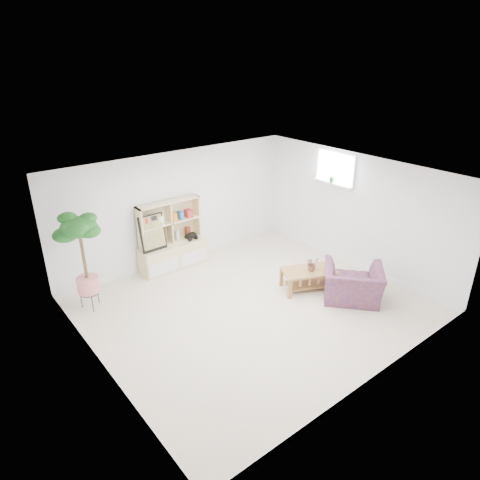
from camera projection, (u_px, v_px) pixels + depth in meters
floor at (253, 307)px, 7.71m from camera, size 5.50×5.00×0.01m
ceiling at (254, 178)px, 6.73m from camera, size 5.50×5.00×0.01m
walls at (253, 247)px, 7.22m from camera, size 5.51×5.01×2.40m
baseboard at (253, 305)px, 7.69m from camera, size 5.50×5.00×0.10m
window at (336, 168)px, 8.87m from camera, size 0.10×0.98×0.68m
window_sill at (332, 183)px, 8.97m from camera, size 0.14×1.00×0.04m
storage_unit at (172, 236)px, 8.85m from camera, size 1.46×0.49×1.46m
poster at (152, 233)px, 8.50m from camera, size 0.54×0.13×0.75m
toy_truck at (191, 236)px, 9.08m from camera, size 0.30×0.22×0.15m
coffee_table at (309, 279)px, 8.23m from camera, size 1.14×0.92×0.41m
table_plant at (312, 264)px, 8.08m from camera, size 0.28×0.26×0.27m
floor_tree at (85, 263)px, 7.34m from camera, size 0.86×0.86×1.81m
armchair at (353, 282)px, 7.79m from camera, size 1.36×1.38×0.77m
sill_plant at (332, 176)px, 8.92m from camera, size 0.15×0.13×0.26m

